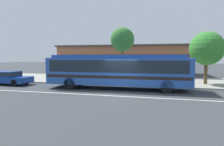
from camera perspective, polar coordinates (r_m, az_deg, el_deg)
The scene contains 10 objects.
ground_plane at distance 14.08m, azimuth 1.93°, elevation -6.22°, with size 120.00×120.00×0.00m, color #373B3F.
sidewalk_slab at distance 21.27m, azimuth 6.01°, elevation -2.20°, with size 60.00×8.00×0.12m, color gray.
lane_stripe_center at distance 13.32m, azimuth 1.22°, elevation -6.87°, with size 56.00×0.16×0.01m, color silver.
transit_bus at distance 15.95m, azimuth 1.59°, elevation 1.13°, with size 11.76×2.77×2.85m.
sedan_behind_bus at distance 21.15m, azimuth -28.99°, elevation -1.05°, with size 4.79×1.93×1.29m.
pedestrian_waiting_near_sign at distance 19.07m, azimuth 17.58°, elevation -0.10°, with size 0.46×0.46×1.68m.
bus_stop_sign at distance 17.43m, azimuth 12.57°, elevation 1.40°, with size 0.08×0.44×2.41m.
street_tree_near_stop at distance 20.14m, azimuth 3.13°, elevation 9.83°, with size 2.48×2.48×5.58m.
street_tree_mid_block at distance 20.02m, azimuth 26.41°, elevation 6.53°, with size 3.14×3.14×4.91m.
station_building at distance 29.20m, azimuth 4.04°, elevation 3.88°, with size 18.75×8.70×4.24m.
Camera 1 is at (2.82, -13.52, 2.78)m, focal length 30.66 mm.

